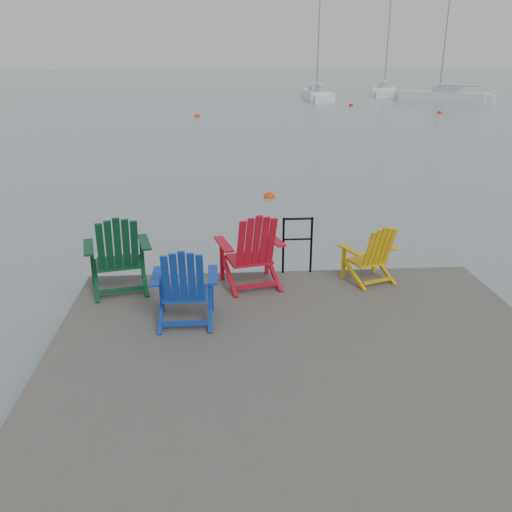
{
  "coord_description": "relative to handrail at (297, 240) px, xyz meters",
  "views": [
    {
      "loc": [
        -0.95,
        -5.47,
        3.69
      ],
      "look_at": [
        -0.41,
        2.28,
        0.85
      ],
      "focal_mm": 38.0,
      "sensor_mm": 36.0,
      "label": 1
    }
  ],
  "objects": [
    {
      "name": "chair_green",
      "position": [
        -2.66,
        -0.54,
        0.04
      ],
      "size": [
        1.06,
        1.0,
        1.16
      ],
      "rotation": [
        0.0,
        0.0,
        0.23
      ],
      "color": "#0B3E22",
      "rests_on": "dock"
    },
    {
      "name": "sailboat_near",
      "position": [
        8.27,
        44.86,
        -0.69
      ],
      "size": [
        2.48,
        8.24,
        11.29
      ],
      "rotation": [
        0.0,
        0.0,
        -0.04
      ],
      "color": "white",
      "rests_on": "ground"
    },
    {
      "name": "chair_red",
      "position": [
        -0.74,
        -0.5,
        0.03
      ],
      "size": [
        1.05,
        0.99,
        1.14
      ],
      "rotation": [
        0.0,
        0.0,
        0.23
      ],
      "color": "red",
      "rests_on": "dock"
    },
    {
      "name": "buoy_d",
      "position": [
        9.81,
        37.55,
        -1.04
      ],
      "size": [
        0.38,
        0.38,
        0.38
      ],
      "primitive_type": "sphere",
      "color": "red",
      "rests_on": "ground"
    },
    {
      "name": "chair_yellow",
      "position": [
        1.05,
        -0.46,
        -0.08
      ],
      "size": [
        0.87,
        0.83,
        0.91
      ],
      "rotation": [
        0.0,
        0.0,
        0.35
      ],
      "color": "#CF9F0B",
      "rests_on": "dock"
    },
    {
      "name": "chair_blue",
      "position": [
        -1.66,
        -1.63,
        -0.01
      ],
      "size": [
        0.84,
        0.78,
        1.05
      ],
      "rotation": [
        0.0,
        0.0,
        0.0
      ],
      "color": "#0E3497",
      "rests_on": "dock"
    },
    {
      "name": "dock",
      "position": [
        -0.25,
        -2.45,
        -0.69
      ],
      "size": [
        6.0,
        5.0,
        1.4
      ],
      "color": "#2F2C29",
      "rests_on": "ground"
    },
    {
      "name": "buoy_b",
      "position": [
        -2.52,
        29.52,
        -1.04
      ],
      "size": [
        0.41,
        0.41,
        0.41
      ],
      "primitive_type": "sphere",
      "color": "#CE410C",
      "rests_on": "ground"
    },
    {
      "name": "sailboat_far",
      "position": [
        19.56,
        42.39,
        -0.69
      ],
      "size": [
        7.31,
        6.54,
        10.86
      ],
      "rotation": [
        0.0,
        0.0,
        0.88
      ],
      "color": "silver",
      "rests_on": "ground"
    },
    {
      "name": "buoy_c",
      "position": [
        14.59,
        30.7,
        -1.04
      ],
      "size": [
        0.35,
        0.35,
        0.35
      ],
      "primitive_type": "sphere",
      "color": "red",
      "rests_on": "ground"
    },
    {
      "name": "handrail",
      "position": [
        0.0,
        0.0,
        0.0
      ],
      "size": [
        0.48,
        0.04,
        0.9
      ],
      "color": "black",
      "rests_on": "dock"
    },
    {
      "name": "ground",
      "position": [
        -0.25,
        -2.45,
        -1.04
      ],
      "size": [
        400.0,
        400.0,
        0.0
      ],
      "primitive_type": "plane",
      "color": "slate",
      "rests_on": "ground"
    },
    {
      "name": "sailboat_mid",
      "position": [
        16.63,
        51.27,
        -0.69
      ],
      "size": [
        4.44,
        8.67,
        11.59
      ],
      "rotation": [
        0.0,
        0.0,
        -0.28
      ],
      "color": "white",
      "rests_on": "ground"
    },
    {
      "name": "buoy_a",
      "position": [
        0.21,
        6.91,
        -1.04
      ],
      "size": [
        0.32,
        0.32,
        0.32
      ],
      "primitive_type": "sphere",
      "color": "red",
      "rests_on": "ground"
    }
  ]
}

